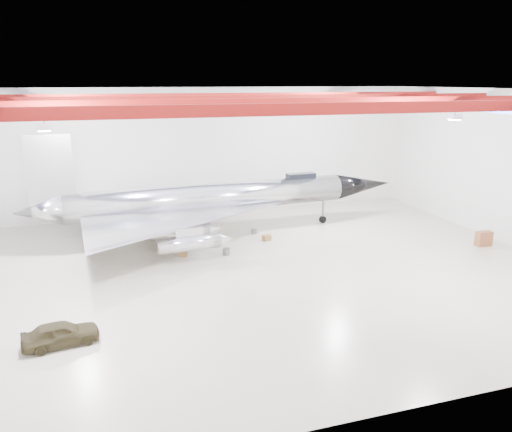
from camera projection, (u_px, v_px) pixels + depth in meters
name	position (u px, v px, depth m)	size (l,w,h in m)	color
floor	(242.00, 271.00, 31.31)	(40.00, 40.00, 0.00)	#B9AF93
wall_back	(195.00, 152.00, 43.69)	(40.00, 40.00, 0.00)	silver
wall_right	(510.00, 168.00, 35.62)	(30.00, 30.00, 0.00)	silver
ceiling	(240.00, 90.00, 28.43)	(40.00, 40.00, 0.00)	#0A0F38
ceiling_structure	(240.00, 102.00, 28.60)	(39.50, 29.50, 1.08)	maroon
jet_aircraft	(211.00, 201.00, 37.85)	(29.79, 17.96, 8.12)	silver
jeep	(61.00, 334.00, 22.35)	(1.34, 3.32, 1.13)	#362F1B
desk	(484.00, 239.00, 35.90)	(1.16, 0.58, 1.06)	brown
crate_ply	(183.00, 253.00, 33.89)	(0.59, 0.47, 0.41)	olive
toolbox_red	(181.00, 228.00, 39.76)	(0.40, 0.32, 0.28)	maroon
engine_drum	(226.00, 252.00, 34.11)	(0.50, 0.50, 0.45)	#59595B
parts_bin	(267.00, 238.00, 37.18)	(0.58, 0.46, 0.41)	olive
oil_barrel	(183.00, 248.00, 34.98)	(0.51, 0.41, 0.36)	olive
spares_box	(254.00, 231.00, 38.85)	(0.41, 0.41, 0.37)	#59595B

